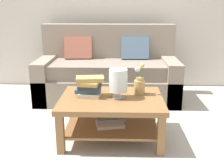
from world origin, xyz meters
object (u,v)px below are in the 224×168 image
(book_stack_main, at_px, (89,87))
(flower_pitcher, at_px, (139,84))
(coffee_table, at_px, (111,109))
(glass_hurricane_vase, at_px, (118,81))
(couch, at_px, (108,74))

(book_stack_main, height_order, flower_pitcher, flower_pitcher)
(coffee_table, distance_m, book_stack_main, 0.32)
(flower_pitcher, bearing_deg, coffee_table, -157.73)
(coffee_table, xyz_separation_m, glass_hurricane_vase, (0.07, 0.00, 0.30))
(glass_hurricane_vase, bearing_deg, flower_pitcher, 27.85)
(book_stack_main, height_order, glass_hurricane_vase, glass_hurricane_vase)
(couch, height_order, flower_pitcher, couch)
(book_stack_main, distance_m, glass_hurricane_vase, 0.30)
(couch, height_order, glass_hurricane_vase, couch)
(coffee_table, bearing_deg, flower_pitcher, 22.27)
(couch, bearing_deg, book_stack_main, -96.08)
(flower_pitcher, bearing_deg, book_stack_main, -171.58)
(couch, bearing_deg, flower_pitcher, -71.98)
(coffee_table, height_order, flower_pitcher, flower_pitcher)
(coffee_table, distance_m, flower_pitcher, 0.39)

